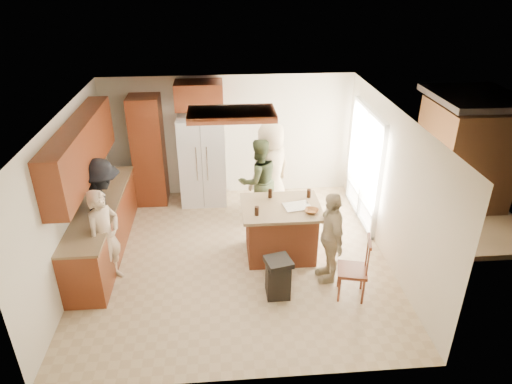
{
  "coord_description": "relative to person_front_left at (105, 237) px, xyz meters",
  "views": [
    {
      "loc": [
        -0.17,
        -6.33,
        4.48
      ],
      "look_at": [
        0.36,
        0.16,
        1.15
      ],
      "focal_mm": 32.0,
      "sensor_mm": 36.0,
      "label": 1
    }
  ],
  "objects": [
    {
      "name": "room_shell",
      "position": [
        6.32,
        2.06,
        0.09
      ],
      "size": [
        8.0,
        5.2,
        5.0
      ],
      "color": "tan",
      "rests_on": "ground"
    },
    {
      "name": "person_behind_right",
      "position": [
        2.7,
        1.91,
        0.15
      ],
      "size": [
        1.08,
        1.01,
        1.86
      ],
      "primitive_type": "imported",
      "rotation": [
        0.0,
        0.0,
        3.77
      ],
      "color": "tan",
      "rests_on": "ground"
    },
    {
      "name": "kitchen_island",
      "position": [
        2.71,
        0.48,
        -0.3
      ],
      "size": [
        1.28,
        1.03,
        0.93
      ],
      "color": "#A54C2A",
      "rests_on": "ground"
    },
    {
      "name": "back_wall_units",
      "position": [
        0.62,
        2.62,
        0.6
      ],
      "size": [
        1.8,
        0.6,
        2.45
      ],
      "color": "maroon",
      "rests_on": "ground"
    },
    {
      "name": "island_items",
      "position": [
        2.95,
        0.4,
        0.19
      ],
      "size": [
        1.04,
        0.73,
        0.15
      ],
      "color": "silver",
      "rests_on": "kitchen_island"
    },
    {
      "name": "person_side_right",
      "position": [
        3.38,
        -0.21,
        -0.03
      ],
      "size": [
        0.51,
        0.9,
        1.49
      ],
      "primitive_type": "imported",
      "rotation": [
        0.0,
        0.0,
        -1.5
      ],
      "color": "tan",
      "rests_on": "ground"
    },
    {
      "name": "person_behind_left",
      "position": [
        2.45,
        1.69,
        0.04
      ],
      "size": [
        0.92,
        0.74,
        1.63
      ],
      "primitive_type": "imported",
      "rotation": [
        0.0,
        0.0,
        3.51
      ],
      "color": "#343E24",
      "rests_on": "ground"
    },
    {
      "name": "trash_bin",
      "position": [
        2.54,
        -0.57,
        -0.46
      ],
      "size": [
        0.44,
        0.44,
        0.63
      ],
      "color": "black",
      "rests_on": "ground"
    },
    {
      "name": "left_cabinetry",
      "position": [
        -0.29,
        0.82,
        0.18
      ],
      "size": [
        0.64,
        3.0,
        2.3
      ],
      "color": "maroon",
      "rests_on": "ground"
    },
    {
      "name": "person_front_left",
      "position": [
        0.0,
        0.0,
        0.0
      ],
      "size": [
        0.66,
        0.7,
        1.56
      ],
      "primitive_type": "imported",
      "rotation": [
        0.0,
        0.0,
        0.99
      ],
      "color": "tan",
      "rests_on": "ground"
    },
    {
      "name": "spindle_chair",
      "position": [
        3.63,
        -0.68,
        -0.32
      ],
      "size": [
        0.51,
        0.51,
        0.99
      ],
      "color": "maroon",
      "rests_on": "ground"
    },
    {
      "name": "refrigerator",
      "position": [
        1.4,
        2.54,
        0.12
      ],
      "size": [
        0.9,
        0.76,
        1.8
      ],
      "color": "white",
      "rests_on": "ground"
    },
    {
      "name": "person_counter",
      "position": [
        -0.13,
        0.64,
        0.1
      ],
      "size": [
        0.69,
        1.2,
        1.76
      ],
      "primitive_type": "imported",
      "rotation": [
        0.0,
        0.0,
        1.72
      ],
      "color": "black",
      "rests_on": "ground"
    }
  ]
}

